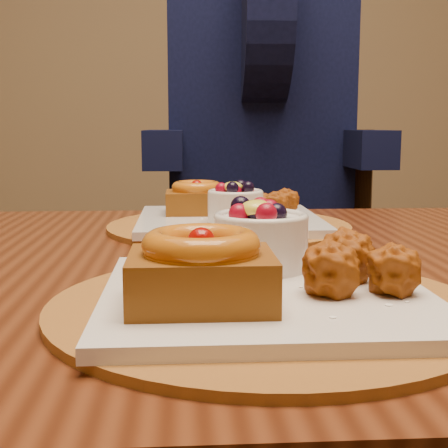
% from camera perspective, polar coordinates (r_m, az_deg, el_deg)
% --- Properties ---
extents(dining_table, '(1.60, 0.90, 0.76)m').
position_cam_1_polar(dining_table, '(0.78, 1.63, -8.68)').
color(dining_table, '#39170A').
rests_on(dining_table, ground).
extents(place_setting_near, '(0.38, 0.38, 0.09)m').
position_cam_1_polar(place_setting_near, '(0.55, 3.42, -5.09)').
color(place_setting_near, '#5F3212').
rests_on(place_setting_near, dining_table).
extents(place_setting_far, '(0.38, 0.38, 0.08)m').
position_cam_1_polar(place_setting_far, '(0.97, 0.36, 0.74)').
color(place_setting_far, '#5F3212').
rests_on(place_setting_far, dining_table).
extents(chair_far, '(0.57, 0.57, 0.91)m').
position_cam_1_polar(chair_far, '(1.61, 4.83, -5.95)').
color(chair_far, black).
rests_on(chair_far, ground).
extents(diner, '(0.57, 0.54, 0.94)m').
position_cam_1_polar(diner, '(1.66, 3.16, 11.91)').
color(diner, black).
rests_on(diner, ground).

